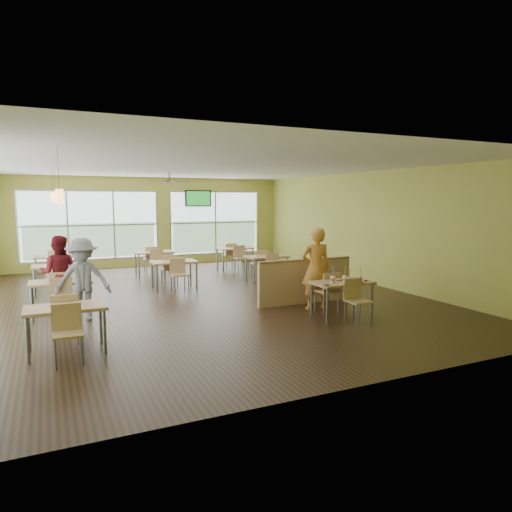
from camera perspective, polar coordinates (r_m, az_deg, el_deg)
name	(u,v)px	position (r m, az deg, el deg)	size (l,w,h in m)	color
room	(201,233)	(11.12, -6.85, 2.87)	(12.00, 12.04, 3.20)	black
window_bays	(76,233)	(13.68, -21.54, 2.68)	(9.24, 10.24, 2.38)	white
main_table	(342,287)	(9.46, 10.67, -3.85)	(1.22, 1.52, 0.87)	tan
half_wall_divider	(305,281)	(10.67, 6.14, -3.12)	(2.40, 0.14, 1.04)	tan
dining_tables	(145,266)	(12.62, -13.74, -1.22)	(6.92, 8.72, 0.87)	tan
pendant_lights	(55,197)	(11.23, -23.87, 6.73)	(0.11, 7.31, 0.86)	#2D2119
ceiling_fan	(169,181)	(13.99, -10.77, 9.16)	(1.25, 1.25, 0.29)	#2D2119
tv_backwall	(198,198)	(17.26, -7.25, 7.16)	(1.00, 0.07, 0.60)	black
man_plaid	(316,269)	(10.05, 7.48, -1.57)	(0.66, 0.43, 1.81)	#D65717
patron_maroon	(59,273)	(10.78, -23.40, -1.97)	(0.80, 0.62, 1.64)	#5A1117
patron_grey	(83,279)	(9.71, -20.86, -2.74)	(1.07, 0.61, 1.65)	slate
cup_blue	(332,279)	(9.22, 9.53, -2.90)	(0.10, 0.10, 0.36)	white
cup_yellow	(345,279)	(9.31, 11.02, -2.83)	(0.10, 0.10, 0.37)	white
cup_red_near	(350,280)	(9.33, 11.66, -2.90)	(0.08, 0.08, 0.30)	white
cup_red_far	(360,278)	(9.55, 12.89, -2.69)	(0.09, 0.09, 0.31)	white
food_basket	(356,279)	(9.62, 12.35, -2.82)	(0.22, 0.22, 0.05)	black
ketchup_cup	(366,281)	(9.53, 13.58, -3.03)	(0.07, 0.07, 0.03)	maroon
wrapper_left	(326,284)	(8.96, 8.71, -3.51)	(0.16, 0.14, 0.04)	#AA7D52
wrapper_mid	(340,279)	(9.53, 10.48, -2.89)	(0.19, 0.17, 0.05)	#AA7D52
wrapper_right	(361,282)	(9.34, 12.93, -3.19)	(0.16, 0.14, 0.04)	#AA7D52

